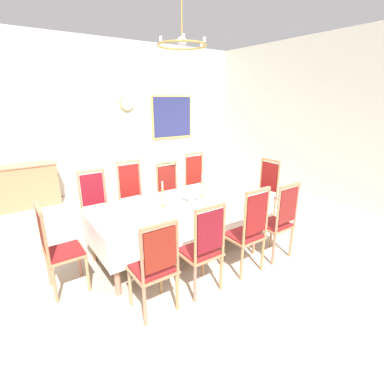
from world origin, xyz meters
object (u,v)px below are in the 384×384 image
(spoon_secondary, at_px, (232,202))
(chair_head_east, at_px, (264,192))
(chair_south_a, at_px, (155,266))
(soup_tureen, at_px, (191,193))
(sideboard, at_px, (21,187))
(bowl_near_left, at_px, (216,206))
(chair_north_d, at_px, (198,185))
(chandelier, at_px, (182,44))
(chair_south_b, at_px, (203,247))
(bowl_near_right, at_px, (227,203))
(bowl_far_right, at_px, (197,211))
(framed_painting, at_px, (172,117))
(chair_north_c, at_px, (171,193))
(chair_south_c, at_px, (248,230))
(candlestick_west, at_px, (163,196))
(spoon_primary, at_px, (221,204))
(mounted_clock, at_px, (127,103))
(chair_head_west, at_px, (58,248))
(dining_table, at_px, (184,206))
(candlestick_east, at_px, (202,188))
(bowl_far_left, at_px, (142,223))
(chair_north_a, at_px, (97,207))
(chair_south_d, at_px, (278,220))
(chair_north_b, at_px, (133,198))

(spoon_secondary, bearing_deg, chair_head_east, 36.58)
(chair_south_a, distance_m, soup_tureen, 1.49)
(sideboard, bearing_deg, bowl_near_left, 118.34)
(chair_north_d, height_order, chandelier, chandelier)
(chair_south_b, bearing_deg, bowl_near_right, 32.12)
(bowl_far_right, bearing_deg, framed_painting, 62.60)
(chair_north_c, relative_size, spoon_secondary, 6.42)
(bowl_near_left, bearing_deg, framed_painting, 66.29)
(chair_south_a, height_order, chair_south_c, chair_south_c)
(chair_head_east, bearing_deg, chair_south_c, 124.81)
(candlestick_west, relative_size, bowl_near_right, 2.31)
(spoon_primary, height_order, mounted_clock, mounted_clock)
(chair_head_west, height_order, bowl_near_left, chair_head_west)
(chair_north_c, distance_m, bowl_near_left, 1.41)
(dining_table, height_order, chair_head_east, chair_head_east)
(soup_tureen, relative_size, spoon_primary, 1.53)
(mounted_clock, height_order, framed_painting, framed_painting)
(chair_head_west, relative_size, candlestick_west, 3.01)
(chair_head_east, height_order, soup_tureen, chair_head_east)
(candlestick_east, bearing_deg, bowl_near_left, -102.53)
(chair_south_c, distance_m, bowl_near_right, 0.55)
(bowl_far_left, xyz_separation_m, sideboard, (-0.98, 3.75, -0.33))
(chair_north_a, distance_m, bowl_near_right, 2.01)
(chair_south_d, distance_m, bowl_far_right, 1.17)
(chair_south_a, relative_size, chair_north_b, 0.88)
(bowl_near_right, bearing_deg, sideboard, 120.58)
(chair_north_d, distance_m, framed_painting, 3.08)
(spoon_secondary, xyz_separation_m, sideboard, (-2.37, 3.79, -0.32))
(bowl_far_left, relative_size, spoon_secondary, 1.12)
(chair_south_c, xyz_separation_m, spoon_primary, (0.01, 0.55, 0.18))
(sideboard, bearing_deg, chair_north_b, 120.90)
(dining_table, distance_m, soup_tureen, 0.22)
(bowl_near_right, xyz_separation_m, mounted_clock, (0.29, 4.06, 1.30))
(chair_south_b, height_order, chair_north_b, chair_north_b)
(chair_north_d, relative_size, framed_painting, 0.99)
(bowl_near_left, bearing_deg, chair_north_b, 113.61)
(chair_south_b, xyz_separation_m, chair_north_c, (0.71, 1.91, -0.00))
(chair_south_b, xyz_separation_m, chair_north_d, (1.32, 1.91, 0.03))
(chair_north_b, relative_size, chair_north_d, 1.01)
(chair_north_c, relative_size, bowl_far_right, 7.79)
(chair_head_west, distance_m, sideboard, 3.37)
(chair_head_east, xyz_separation_m, chandelier, (-1.72, -0.00, 2.22))
(chair_north_a, relative_size, candlestick_west, 3.18)
(chair_south_d, height_order, soup_tureen, chair_south_d)
(chair_south_a, relative_size, chandelier, 1.63)
(chair_north_b, bearing_deg, spoon_primary, 117.92)
(chair_south_d, bearing_deg, chair_head_west, 160.32)
(framed_painting, xyz_separation_m, chandelier, (-2.02, -3.63, 1.11))
(bowl_near_right, distance_m, bowl_far_left, 1.28)
(chair_north_d, bearing_deg, dining_table, 45.31)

